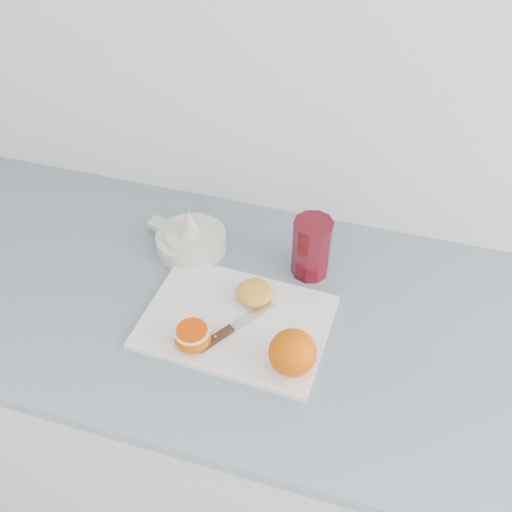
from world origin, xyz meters
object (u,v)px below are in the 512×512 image
object	(u,v)px
half_orange	(193,337)
citrus_juicer	(190,238)
cutting_board	(236,322)
counter	(234,418)
red_tumbler	(311,249)

from	to	relation	value
half_orange	citrus_juicer	bearing A→B (deg)	112.36
cutting_board	citrus_juicer	xyz separation A→B (m)	(-0.16, 0.17, 0.02)
counter	citrus_juicer	bearing A→B (deg)	136.06
half_orange	red_tumbler	distance (m)	0.30
half_orange	red_tumbler	xyz separation A→B (m)	(0.16, 0.25, 0.03)
half_orange	red_tumbler	size ratio (longest dim) A/B	0.51
counter	red_tumbler	world-z (taller)	red_tumbler
cutting_board	half_orange	distance (m)	0.10
half_orange	citrus_juicer	distance (m)	0.27
citrus_juicer	red_tumbler	world-z (taller)	red_tumbler
citrus_juicer	red_tumbler	xyz separation A→B (m)	(0.26, 0.01, 0.03)
citrus_juicer	red_tumbler	distance (m)	0.26
half_orange	citrus_juicer	size ratio (longest dim) A/B	0.35
counter	half_orange	size ratio (longest dim) A/B	39.50
counter	red_tumbler	size ratio (longest dim) A/B	20.18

